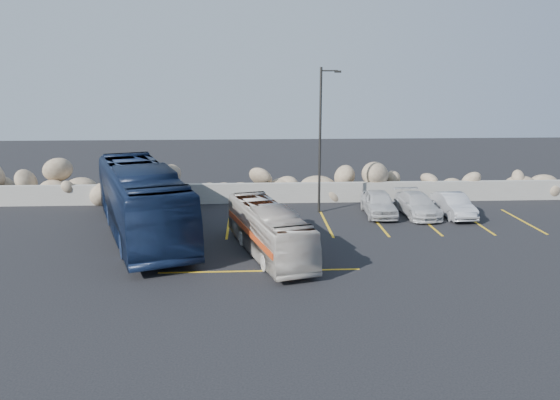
{
  "coord_description": "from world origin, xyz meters",
  "views": [
    {
      "loc": [
        -1.26,
        -20.26,
        7.64
      ],
      "look_at": [
        0.01,
        4.0,
        2.01
      ],
      "focal_mm": 35.0,
      "sensor_mm": 36.0,
      "label": 1
    }
  ],
  "objects_px": {
    "tour_coach": "(142,200)",
    "vintage_bus": "(269,230)",
    "car_a": "(379,203)",
    "car_c": "(417,205)",
    "lamppost": "(321,136)",
    "car_b": "(453,205)"
  },
  "relations": [
    {
      "from": "lamppost",
      "to": "tour_coach",
      "type": "bearing_deg",
      "value": -156.36
    },
    {
      "from": "vintage_bus",
      "to": "car_b",
      "type": "height_order",
      "value": "vintage_bus"
    },
    {
      "from": "tour_coach",
      "to": "car_b",
      "type": "bearing_deg",
      "value": -9.87
    },
    {
      "from": "lamppost",
      "to": "car_a",
      "type": "distance_m",
      "value": 4.87
    },
    {
      "from": "lamppost",
      "to": "car_c",
      "type": "height_order",
      "value": "lamppost"
    },
    {
      "from": "tour_coach",
      "to": "lamppost",
      "type": "bearing_deg",
      "value": 4.35
    },
    {
      "from": "vintage_bus",
      "to": "car_c",
      "type": "distance_m",
      "value": 10.41
    },
    {
      "from": "vintage_bus",
      "to": "car_b",
      "type": "xyz_separation_m",
      "value": [
        10.3,
        5.88,
        -0.44
      ]
    },
    {
      "from": "tour_coach",
      "to": "car_a",
      "type": "height_order",
      "value": "tour_coach"
    },
    {
      "from": "car_a",
      "to": "car_c",
      "type": "xyz_separation_m",
      "value": [
        2.1,
        -0.2,
        -0.07
      ]
    },
    {
      "from": "vintage_bus",
      "to": "tour_coach",
      "type": "bearing_deg",
      "value": 136.76
    },
    {
      "from": "car_a",
      "to": "car_c",
      "type": "height_order",
      "value": "car_a"
    },
    {
      "from": "car_c",
      "to": "lamppost",
      "type": "bearing_deg",
      "value": 166.12
    },
    {
      "from": "vintage_bus",
      "to": "car_c",
      "type": "bearing_deg",
      "value": 20.95
    },
    {
      "from": "vintage_bus",
      "to": "car_b",
      "type": "distance_m",
      "value": 11.87
    },
    {
      "from": "vintage_bus",
      "to": "tour_coach",
      "type": "relative_size",
      "value": 0.62
    },
    {
      "from": "tour_coach",
      "to": "car_a",
      "type": "bearing_deg",
      "value": -4.72
    },
    {
      "from": "vintage_bus",
      "to": "car_a",
      "type": "distance_m",
      "value": 8.96
    },
    {
      "from": "tour_coach",
      "to": "car_c",
      "type": "distance_m",
      "value": 14.73
    },
    {
      "from": "vintage_bus",
      "to": "car_a",
      "type": "relative_size",
      "value": 1.93
    },
    {
      "from": "car_c",
      "to": "vintage_bus",
      "type": "bearing_deg",
      "value": -146.81
    },
    {
      "from": "tour_coach",
      "to": "vintage_bus",
      "type": "bearing_deg",
      "value": -47.16
    }
  ]
}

